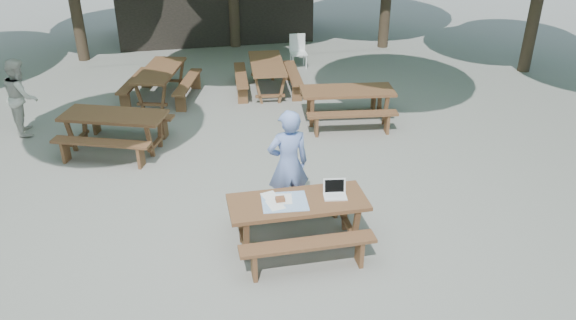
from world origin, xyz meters
The scene contains 11 objects.
ground centered at (0.00, 0.00, 0.00)m, with size 80.00×80.00×0.00m, color slate.
main_picnic_table centered at (0.65, -1.55, 0.39)m, with size 2.00×1.58×0.75m.
picnic_table_nw centered at (-2.17, 2.27, 0.39)m, with size 2.33×2.14×0.75m.
picnic_table_ne centered at (2.68, 2.65, 0.39)m, with size 2.08×1.79×0.75m.
picnic_table_far_w centered at (-1.28, 4.86, 0.39)m, with size 2.05×2.27×0.75m.
picnic_table_far_e centered at (1.30, 4.86, 0.39)m, with size 1.73×2.06×0.75m.
woman centered at (0.68, -0.73, 0.91)m, with size 0.66×0.43×1.82m, color #728BD1.
second_person centered at (-4.08, 3.51, 0.80)m, with size 0.78×0.60×1.60m, color beige.
plastic_chair centered at (2.47, 6.57, 0.26)m, with size 0.46×0.46×0.90m.
laptop centered at (1.21, -1.52, 0.81)m, with size 0.36×0.30×0.24m.
tabletop_clutter centered at (0.44, -1.55, 0.76)m, with size 0.69×0.64×0.08m.
Camera 1 is at (-0.87, -8.25, 5.01)m, focal length 35.00 mm.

